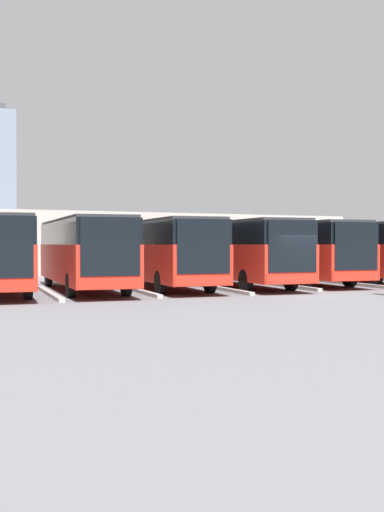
{
  "coord_description": "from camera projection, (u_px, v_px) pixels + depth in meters",
  "views": [
    {
      "loc": [
        15.96,
        22.37,
        2.15
      ],
      "look_at": [
        2.37,
        -5.87,
        1.54
      ],
      "focal_mm": 45.0,
      "sensor_mm": 36.0,
      "label": 1
    }
  ],
  "objects": [
    {
      "name": "curb_divider_2",
      "position": [
        281.0,
        285.0,
        32.05
      ],
      "size": [
        1.06,
        7.46,
        0.15
      ],
      "primitive_type": "cube",
      "rotation": [
        0.0,
        0.0,
        -0.11
      ],
      "color": "#B2B2AD",
      "rests_on": "ground_plane"
    },
    {
      "name": "bus_2",
      "position": [
        294.0,
        250.0,
        34.43
      ],
      "size": [
        3.82,
        12.0,
        3.24
      ],
      "rotation": [
        0.0,
        0.0,
        -0.11
      ],
      "color": "red",
      "rests_on": "ground_plane"
    },
    {
      "name": "bus_1",
      "position": [
        353.0,
        250.0,
        35.98
      ],
      "size": [
        3.82,
        12.0,
        3.24
      ],
      "rotation": [
        0.0,
        0.0,
        -0.11
      ],
      "color": "red",
      "rests_on": "ground_plane"
    },
    {
      "name": "curb_divider_5",
      "position": [
        50.0,
        293.0,
        26.69
      ],
      "size": [
        1.06,
        7.46,
        0.15
      ],
      "primitive_type": "cube",
      "rotation": [
        0.0,
        0.0,
        -0.11
      ],
      "color": "#B2B2AD",
      "rests_on": "ground_plane"
    },
    {
      "name": "station_building",
      "position": [
        107.0,
        243.0,
        50.86
      ],
      "size": [
        36.74,
        15.44,
        4.39
      ],
      "color": "beige",
      "rests_on": "ground_plane"
    },
    {
      "name": "ground_plane",
      "position": [
        303.0,
        294.0,
        27.11
      ],
      "size": [
        600.0,
        600.0,
        0.0
      ],
      "primitive_type": "plane",
      "color": "slate"
    },
    {
      "name": "curb_divider_4",
      "position": [
        136.0,
        290.0,
        28.5
      ],
      "size": [
        1.06,
        7.46,
        0.15
      ],
      "primitive_type": "cube",
      "rotation": [
        0.0,
        0.0,
        -0.11
      ],
      "color": "#B2B2AD",
      "rests_on": "ground_plane"
    },
    {
      "name": "curb_divider_3",
      "position": [
        219.0,
        288.0,
        29.77
      ],
      "size": [
        1.06,
        7.46,
        0.15
      ],
      "primitive_type": "cube",
      "rotation": [
        0.0,
        0.0,
        -0.11
      ],
      "color": "#B2B2AD",
      "rests_on": "ground_plane"
    },
    {
      "name": "curb_divider_1",
      "position": [
        345.0,
        283.0,
        33.6
      ],
      "size": [
        1.06,
        7.46,
        0.15
      ],
      "primitive_type": "cube",
      "rotation": [
        0.0,
        0.0,
        -0.11
      ],
      "color": "#B2B2AD",
      "rests_on": "ground_plane"
    },
    {
      "name": "bus_4",
      "position": [
        161.0,
        250.0,
        30.88
      ],
      "size": [
        3.82,
        12.0,
        3.24
      ],
      "rotation": [
        0.0,
        0.0,
        -0.11
      ],
      "color": "red",
      "rests_on": "ground_plane"
    },
    {
      "name": "bus_3",
      "position": [
        237.0,
        250.0,
        32.16
      ],
      "size": [
        3.82,
        12.0,
        3.24
      ],
      "rotation": [
        0.0,
        0.0,
        -0.11
      ],
      "color": "red",
      "rests_on": "ground_plane"
    },
    {
      "name": "bus_5",
      "position": [
        83.0,
        251.0,
        29.08
      ],
      "size": [
        3.82,
        12.0,
        3.24
      ],
      "rotation": [
        0.0,
        0.0,
        -0.11
      ],
      "color": "red",
      "rests_on": "ground_plane"
    }
  ]
}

